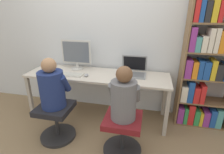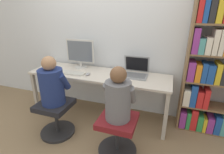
% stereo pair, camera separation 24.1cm
% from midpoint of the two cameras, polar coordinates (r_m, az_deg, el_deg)
% --- Properties ---
extents(ground_plane, '(14.00, 14.00, 0.00)m').
position_cam_midpoint_polar(ground_plane, '(2.74, -3.83, -15.45)').
color(ground_plane, '#846B4C').
extents(wall_back, '(10.00, 0.05, 2.60)m').
position_cam_midpoint_polar(wall_back, '(2.84, 0.89, 14.51)').
color(wall_back, silver).
rests_on(wall_back, ground_plane).
extents(desk, '(2.14, 0.61, 0.73)m').
position_cam_midpoint_polar(desk, '(2.66, -1.67, -0.32)').
color(desk, beige).
rests_on(desk, ground_plane).
extents(desktop_monitor, '(0.48, 0.20, 0.47)m').
position_cam_midpoint_polar(desktop_monitor, '(2.86, -7.98, 7.57)').
color(desktop_monitor, beige).
rests_on(desktop_monitor, desk).
extents(laptop, '(0.37, 0.33, 0.27)m').
position_cam_midpoint_polar(laptop, '(2.59, 10.17, 1.65)').
color(laptop, gray).
rests_on(laptop, desk).
extents(keyboard, '(0.41, 0.14, 0.03)m').
position_cam_midpoint_polar(keyboard, '(2.68, -10.55, 1.33)').
color(keyboard, silver).
rests_on(keyboard, desk).
extents(computer_mouse_by_keyboard, '(0.06, 0.10, 0.03)m').
position_cam_midpoint_polar(computer_mouse_by_keyboard, '(2.58, -5.26, 0.88)').
color(computer_mouse_by_keyboard, '#99999E').
rests_on(computer_mouse_by_keyboard, desk).
extents(office_chair_left, '(0.47, 0.47, 0.48)m').
position_cam_midpoint_polar(office_chair_left, '(2.52, -15.19, -12.20)').
color(office_chair_left, '#262628').
rests_on(office_chair_left, ground_plane).
extents(office_chair_right, '(0.47, 0.47, 0.48)m').
position_cam_midpoint_polar(office_chair_right, '(2.17, 5.16, -17.75)').
color(office_chair_right, '#262628').
rests_on(office_chair_right, ground_plane).
extents(person_at_monitor, '(0.37, 0.32, 0.63)m').
position_cam_midpoint_polar(person_at_monitor, '(2.30, -16.27, -2.22)').
color(person_at_monitor, navy).
rests_on(person_at_monitor, office_chair_left).
extents(person_at_laptop, '(0.35, 0.30, 0.62)m').
position_cam_midpoint_polar(person_at_laptop, '(1.91, 5.67, -6.63)').
color(person_at_laptop, slate).
rests_on(person_at_laptop, office_chair_right).
extents(bookshelf, '(0.71, 0.30, 1.85)m').
position_cam_midpoint_polar(bookshelf, '(2.65, 31.34, 0.74)').
color(bookshelf, brown).
rests_on(bookshelf, ground_plane).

